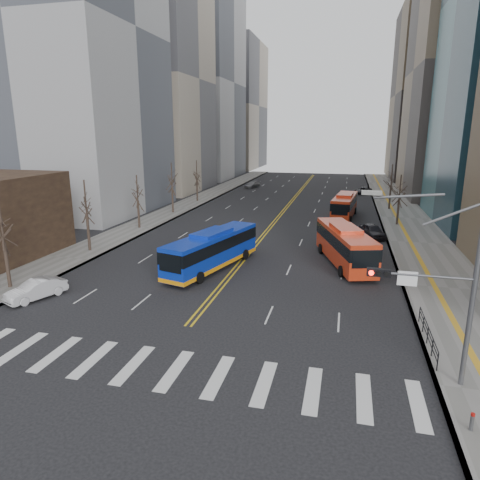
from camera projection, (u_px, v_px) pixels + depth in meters
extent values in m
plane|color=black|center=(154.00, 367.00, 22.42)|extent=(220.00, 220.00, 0.00)
cube|color=slate|center=(404.00, 218.00, 60.61)|extent=(7.00, 130.00, 0.15)
cube|color=slate|center=(180.00, 208.00, 68.58)|extent=(5.00, 130.00, 0.15)
cube|color=silver|center=(20.00, 349.00, 24.36)|extent=(0.70, 4.00, 0.01)
cube|color=silver|center=(56.00, 354.00, 23.80)|extent=(0.70, 4.00, 0.01)
cube|color=silver|center=(94.00, 359.00, 23.25)|extent=(0.70, 4.00, 0.01)
cube|color=silver|center=(133.00, 364.00, 22.70)|extent=(0.70, 4.00, 0.01)
cube|color=silver|center=(175.00, 370.00, 22.14)|extent=(0.70, 4.00, 0.01)
cube|color=silver|center=(218.00, 376.00, 21.59)|extent=(0.70, 4.00, 0.01)
cube|color=silver|center=(264.00, 383.00, 21.04)|extent=(0.70, 4.00, 0.01)
cube|color=silver|center=(313.00, 390.00, 20.48)|extent=(0.70, 4.00, 0.01)
cube|color=silver|center=(364.00, 397.00, 19.93)|extent=(0.70, 4.00, 0.01)
cube|color=silver|center=(418.00, 405.00, 19.37)|extent=(0.70, 4.00, 0.01)
cube|color=gold|center=(289.00, 203.00, 74.18)|extent=(0.15, 100.00, 0.01)
cube|color=gold|center=(292.00, 203.00, 74.08)|extent=(0.15, 100.00, 0.01)
cube|color=#99999B|center=(65.00, 30.00, 60.87)|extent=(22.00, 24.00, 52.00)
cube|color=gray|center=(148.00, 80.00, 86.30)|extent=(22.00, 22.00, 44.00)
cube|color=#99999B|center=(197.00, 84.00, 110.96)|extent=(20.00, 26.00, 48.00)
cube|color=#84725B|center=(473.00, 68.00, 76.46)|extent=(20.00, 26.00, 46.00)
cube|color=gray|center=(233.00, 106.00, 141.80)|extent=(18.00, 30.00, 40.00)
cube|color=brown|center=(433.00, 94.00, 107.28)|extent=(18.00, 30.00, 42.00)
cylinder|color=slate|center=(471.00, 310.00, 19.75)|extent=(0.24, 0.24, 8.00)
cylinder|color=slate|center=(422.00, 276.00, 19.91)|extent=(4.50, 0.12, 0.12)
cube|color=black|center=(379.00, 272.00, 20.36)|extent=(1.10, 0.28, 0.38)
cylinder|color=#FF190C|center=(371.00, 273.00, 20.30)|extent=(0.24, 0.08, 0.24)
cylinder|color=black|center=(379.00, 273.00, 20.21)|extent=(0.24, 0.08, 0.24)
cylinder|color=black|center=(387.00, 274.00, 20.13)|extent=(0.24, 0.08, 0.24)
cube|color=white|center=(407.00, 279.00, 20.11)|extent=(0.90, 0.06, 0.70)
cube|color=#999993|center=(372.00, 193.00, 19.57)|extent=(0.90, 0.35, 0.18)
cube|color=black|center=(428.00, 327.00, 24.43)|extent=(0.04, 6.00, 0.04)
cylinder|color=black|center=(438.00, 362.00, 21.73)|extent=(0.06, 0.06, 1.00)
cylinder|color=black|center=(432.00, 348.00, 23.14)|extent=(0.06, 0.06, 1.00)
cylinder|color=black|center=(428.00, 335.00, 24.55)|extent=(0.06, 0.06, 1.00)
cylinder|color=black|center=(423.00, 324.00, 25.96)|extent=(0.06, 0.06, 1.00)
cylinder|color=black|center=(420.00, 314.00, 27.37)|extent=(0.06, 0.06, 1.00)
cylinder|color=slate|center=(472.00, 423.00, 17.42)|extent=(0.16, 0.16, 0.70)
cylinder|color=#B2140F|center=(473.00, 415.00, 17.33)|extent=(0.17, 0.17, 0.10)
cylinder|color=#32251E|center=(7.00, 266.00, 33.23)|extent=(0.28, 0.28, 3.75)
cylinder|color=#32251E|center=(88.00, 233.00, 43.55)|extent=(0.28, 0.28, 3.90)
cylinder|color=#32251E|center=(139.00, 215.00, 53.93)|extent=(0.28, 0.28, 3.60)
cylinder|color=#32251E|center=(173.00, 200.00, 64.22)|extent=(0.28, 0.28, 4.00)
cylinder|color=#32251E|center=(197.00, 191.00, 74.59)|extent=(0.28, 0.28, 3.80)
cylinder|color=#32251E|center=(398.00, 212.00, 55.85)|extent=(0.28, 0.28, 3.50)
cylinder|color=#32251E|center=(390.00, 198.00, 67.10)|extent=(0.28, 0.28, 3.75)
cube|color=#0C2DB6|center=(212.00, 250.00, 38.18)|extent=(5.59, 12.19, 2.84)
cube|color=black|center=(212.00, 243.00, 38.04)|extent=(5.65, 12.23, 1.02)
cube|color=#0C2DB6|center=(212.00, 233.00, 37.80)|extent=(3.04, 4.57, 0.40)
cube|color=orange|center=(212.00, 263.00, 38.48)|extent=(5.65, 12.23, 0.35)
cylinder|color=black|center=(175.00, 273.00, 35.85)|extent=(0.56, 1.04, 1.00)
cylinder|color=black|center=(200.00, 278.00, 34.67)|extent=(0.56, 1.04, 1.00)
cylinder|color=black|center=(223.00, 251.00, 42.32)|extent=(0.56, 1.04, 1.00)
cylinder|color=black|center=(245.00, 255.00, 41.13)|extent=(0.56, 1.04, 1.00)
cube|color=red|center=(345.00, 245.00, 39.46)|extent=(5.80, 11.59, 2.95)
cube|color=black|center=(345.00, 239.00, 39.32)|extent=(5.87, 11.63, 1.06)
cube|color=red|center=(346.00, 228.00, 39.07)|extent=(3.14, 4.40, 0.40)
cylinder|color=black|center=(341.00, 271.00, 36.21)|extent=(0.58, 1.04, 1.00)
cylinder|color=black|center=(371.00, 271.00, 36.35)|extent=(0.58, 1.04, 1.00)
cylinder|color=black|center=(321.00, 249.00, 43.23)|extent=(0.58, 1.04, 1.00)
cylinder|color=black|center=(346.00, 248.00, 43.37)|extent=(0.58, 1.04, 1.00)
cube|color=red|center=(344.00, 206.00, 60.72)|extent=(3.60, 11.12, 2.83)
cube|color=black|center=(345.00, 202.00, 60.58)|extent=(3.66, 11.14, 1.02)
cube|color=red|center=(345.00, 195.00, 60.35)|extent=(2.37, 4.01, 0.40)
cylinder|color=black|center=(332.00, 218.00, 58.26)|extent=(0.40, 1.03, 1.00)
cylinder|color=black|center=(350.00, 220.00, 57.44)|extent=(0.40, 1.03, 1.00)
cylinder|color=black|center=(338.00, 210.00, 64.62)|extent=(0.40, 1.03, 1.00)
cylinder|color=black|center=(355.00, 211.00, 63.81)|extent=(0.40, 1.03, 1.00)
imported|color=silver|center=(36.00, 289.00, 31.47)|extent=(3.06, 4.61, 1.44)
imported|color=black|center=(372.00, 231.00, 49.66)|extent=(3.36, 4.99, 1.58)
imported|color=gray|center=(252.00, 185.00, 93.36)|extent=(3.41, 5.09, 1.37)
imported|color=black|center=(363.00, 190.00, 84.49)|extent=(3.92, 5.16, 1.30)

